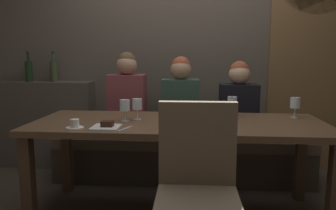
{
  "coord_description": "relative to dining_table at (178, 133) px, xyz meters",
  "views": [
    {
      "loc": [
        0.12,
        -2.43,
        1.24
      ],
      "look_at": [
        -0.09,
        0.16,
        0.84
      ],
      "focal_mm": 35.01,
      "sensor_mm": 36.0,
      "label": 1
    }
  ],
  "objects": [
    {
      "name": "wine_glass_near_right",
      "position": [
        -0.41,
        -0.02,
        0.2
      ],
      "size": [
        0.08,
        0.08,
        0.16
      ],
      "color": "silver",
      "rests_on": "dining_table"
    },
    {
      "name": "wine_glass_end_right",
      "position": [
        0.43,
        0.24,
        0.2
      ],
      "size": [
        0.08,
        0.08,
        0.16
      ],
      "color": "silver",
      "rests_on": "dining_table"
    },
    {
      "name": "wine_bottle_dark_red",
      "position": [
        -1.7,
        1.03,
        0.42
      ],
      "size": [
        0.08,
        0.08,
        0.33
      ],
      "color": "black",
      "rests_on": "back_counter"
    },
    {
      "name": "back_counter",
      "position": [
        -1.55,
        1.04,
        -0.18
      ],
      "size": [
        1.1,
        0.28,
        0.95
      ],
      "primitive_type": "cube",
      "color": "#494138",
      "rests_on": "ground"
    },
    {
      "name": "diner_redhead",
      "position": [
        -0.54,
        0.71,
        0.19
      ],
      "size": [
        0.36,
        0.24,
        0.82
      ],
      "color": "brown",
      "rests_on": "banquette_bench"
    },
    {
      "name": "diner_far_end",
      "position": [
        0.54,
        0.71,
        0.14
      ],
      "size": [
        0.36,
        0.24,
        0.74
      ],
      "color": "black",
      "rests_on": "banquette_bench"
    },
    {
      "name": "espresso_cup",
      "position": [
        -0.7,
        -0.3,
        0.11
      ],
      "size": [
        0.12,
        0.12,
        0.06
      ],
      "color": "white",
      "rests_on": "dining_table"
    },
    {
      "name": "dining_table",
      "position": [
        0.0,
        0.0,
        0.0
      ],
      "size": [
        2.2,
        0.84,
        0.74
      ],
      "color": "#493422",
      "rests_on": "ground"
    },
    {
      "name": "wine_bottle_pale_label",
      "position": [
        -1.42,
        1.05,
        0.42
      ],
      "size": [
        0.08,
        0.08,
        0.33
      ],
      "color": "#384728",
      "rests_on": "back_counter"
    },
    {
      "name": "wine_glass_near_left",
      "position": [
        -0.32,
        0.05,
        0.2
      ],
      "size": [
        0.08,
        0.08,
        0.16
      ],
      "color": "silver",
      "rests_on": "dining_table"
    },
    {
      "name": "chair_near_side",
      "position": [
        0.14,
        -0.72,
        -0.09
      ],
      "size": [
        0.45,
        0.45,
        0.98
      ],
      "color": "brown",
      "rests_on": "ground"
    },
    {
      "name": "wine_glass_center_back",
      "position": [
        0.92,
        0.23,
        0.2
      ],
      "size": [
        0.08,
        0.08,
        0.16
      ],
      "color": "silver",
      "rests_on": "dining_table"
    },
    {
      "name": "banquette_bench",
      "position": [
        0.0,
        0.7,
        -0.42
      ],
      "size": [
        2.5,
        0.44,
        0.45
      ],
      "color": "#40352A",
      "rests_on": "ground"
    },
    {
      "name": "dessert_plate",
      "position": [
        -0.48,
        -0.26,
        0.1
      ],
      "size": [
        0.19,
        0.19,
        0.05
      ],
      "color": "white",
      "rests_on": "dining_table"
    },
    {
      "name": "arched_door",
      "position": [
        1.35,
        1.15,
        0.71
      ],
      "size": [
        0.9,
        0.05,
        2.55
      ],
      "color": "brown",
      "rests_on": "ground"
    },
    {
      "name": "diner_bearded",
      "position": [
        -0.02,
        0.72,
        0.16
      ],
      "size": [
        0.36,
        0.24,
        0.78
      ],
      "color": "#2D473D",
      "rests_on": "banquette_bench"
    },
    {
      "name": "fork_on_table",
      "position": [
        -0.35,
        -0.3,
        0.09
      ],
      "size": [
        0.07,
        0.16,
        0.01
      ],
      "primitive_type": "cube",
      "rotation": [
        0.0,
        0.0,
        -0.35
      ],
      "color": "silver",
      "rests_on": "dining_table"
    },
    {
      "name": "back_wall_tiled",
      "position": [
        0.0,
        1.22,
        0.85
      ],
      "size": [
        6.0,
        0.12,
        3.0
      ],
      "primitive_type": "cube",
      "color": "brown",
      "rests_on": "ground"
    }
  ]
}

